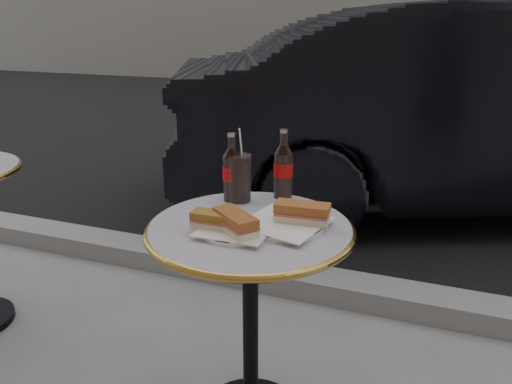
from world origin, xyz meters
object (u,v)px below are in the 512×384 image
(cola_bottle_left, at_px, (232,167))
(parked_car, at_px, (480,111))
(bistro_table, at_px, (251,330))
(plate_left, at_px, (237,230))
(cola_bottle_right, at_px, (283,164))
(cola_glass, at_px, (239,178))
(plate_right, at_px, (284,225))

(cola_bottle_left, height_order, parked_car, parked_car)
(bistro_table, bearing_deg, cola_bottle_left, 126.34)
(plate_left, bearing_deg, cola_bottle_right, 84.05)
(plate_left, distance_m, cola_bottle_left, 0.29)
(cola_bottle_left, bearing_deg, cola_glass, 7.23)
(plate_left, height_order, cola_bottle_right, cola_bottle_right)
(cola_bottle_right, height_order, cola_glass, cola_bottle_right)
(plate_right, relative_size, parked_car, 0.06)
(cola_glass, bearing_deg, parked_car, 70.05)
(cola_bottle_right, bearing_deg, cola_glass, -145.22)
(plate_left, relative_size, plate_right, 0.89)
(parked_car, bearing_deg, plate_right, 141.63)
(parked_car, bearing_deg, bistro_table, 139.65)
(plate_right, bearing_deg, cola_bottle_left, 145.46)
(plate_right, xyz_separation_m, cola_bottle_left, (-0.23, 0.16, 0.11))
(plate_left, xyz_separation_m, cola_bottle_right, (0.03, 0.33, 0.11))
(plate_left, height_order, cola_bottle_left, cola_bottle_left)
(plate_left, relative_size, parked_car, 0.05)
(bistro_table, distance_m, cola_bottle_right, 0.55)
(cola_glass, bearing_deg, bistro_table, -59.44)
(bistro_table, height_order, cola_glass, cola_glass)
(bistro_table, relative_size, plate_right, 3.12)
(cola_bottle_right, bearing_deg, bistro_table, -93.46)
(cola_bottle_right, relative_size, cola_glass, 1.47)
(bistro_table, height_order, cola_bottle_right, cola_bottle_right)
(cola_bottle_right, distance_m, cola_glass, 0.16)
(plate_left, bearing_deg, bistro_table, 73.32)
(plate_right, relative_size, cola_bottle_left, 1.02)
(plate_right, bearing_deg, cola_glass, 141.90)
(plate_right, height_order, cola_glass, cola_glass)
(plate_left, bearing_deg, cola_bottle_left, 115.43)
(bistro_table, relative_size, cola_bottle_right, 3.10)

